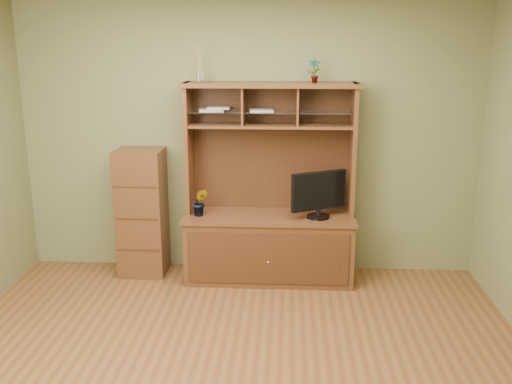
{
  "coord_description": "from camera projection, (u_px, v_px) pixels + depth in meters",
  "views": [
    {
      "loc": [
        0.39,
        -3.53,
        2.28
      ],
      "look_at": [
        0.12,
        1.2,
        1.01
      ],
      "focal_mm": 40.0,
      "sensor_mm": 36.0,
      "label": 1
    }
  ],
  "objects": [
    {
      "name": "reed_diffuser",
      "position": [
        199.0,
        69.0,
        5.26
      ],
      "size": [
        0.06,
        0.06,
        0.31
      ],
      "color": "silver",
      "rests_on": "media_hutch"
    },
    {
      "name": "magazines",
      "position": [
        230.0,
        109.0,
        5.34
      ],
      "size": [
        0.71,
        0.2,
        0.04
      ],
      "color": "#AFAFB4",
      "rests_on": "media_hutch"
    },
    {
      "name": "monitor",
      "position": [
        319.0,
        194.0,
        5.34
      ],
      "size": [
        0.52,
        0.3,
        0.45
      ],
      "rotation": [
        0.0,
        0.0,
        0.47
      ],
      "color": "black",
      "rests_on": "media_hutch"
    },
    {
      "name": "side_cabinet",
      "position": [
        142.0,
        213.0,
        5.63
      ],
      "size": [
        0.45,
        0.41,
        1.26
      ],
      "color": "#4C2D15",
      "rests_on": "room"
    },
    {
      "name": "orchid_plant",
      "position": [
        200.0,
        202.0,
        5.43
      ],
      "size": [
        0.15,
        0.12,
        0.27
      ],
      "primitive_type": "imported",
      "rotation": [
        0.0,
        0.0,
        0.04
      ],
      "color": "#2F511C",
      "rests_on": "media_hutch"
    },
    {
      "name": "room",
      "position": [
        227.0,
        189.0,
        3.67
      ],
      "size": [
        4.54,
        4.04,
        2.74
      ],
      "color": "brown",
      "rests_on": "ground"
    },
    {
      "name": "media_hutch",
      "position": [
        269.0,
        227.0,
        5.54
      ],
      "size": [
        1.66,
        0.61,
        1.9
      ],
      "color": "#4C2D15",
      "rests_on": "room"
    },
    {
      "name": "top_plant",
      "position": [
        314.0,
        70.0,
        5.21
      ],
      "size": [
        0.13,
        0.1,
        0.22
      ],
      "primitive_type": "imported",
      "rotation": [
        0.0,
        0.0,
        0.17
      ],
      "color": "#316F27",
      "rests_on": "media_hutch"
    }
  ]
}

